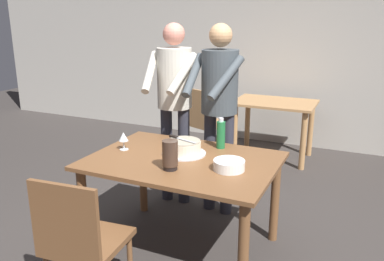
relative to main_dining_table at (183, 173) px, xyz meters
name	(u,v)px	position (x,y,z in m)	size (l,w,h in m)	color
ground_plane	(183,247)	(0.00, 0.00, -0.64)	(14.00, 14.00, 0.00)	#383330
back_wall	(280,48)	(0.00, 3.08, 0.71)	(10.00, 0.12, 2.70)	#BCB7AD
main_dining_table	(183,173)	(0.00, 0.00, 0.00)	(1.38, 0.99, 0.75)	brown
cake_on_platter	(184,148)	(-0.04, 0.10, 0.16)	(0.34, 0.34, 0.11)	silver
cake_knife	(177,138)	(-0.11, 0.13, 0.23)	(0.26, 0.11, 0.02)	silver
plate_stack	(229,165)	(0.39, -0.06, 0.15)	(0.22, 0.22, 0.07)	white
wine_glass_near	(123,137)	(-0.52, 0.00, 0.21)	(0.08, 0.08, 0.14)	silver
water_bottle	(221,134)	(0.17, 0.36, 0.23)	(0.07, 0.07, 0.25)	#1E6B38
hurricane_lamp	(170,155)	(0.01, -0.22, 0.22)	(0.11, 0.11, 0.21)	black
person_cutting_cake	(219,99)	(0.01, 0.70, 0.44)	(0.46, 0.57, 1.72)	#2D2D38
person_standing_beside	(174,94)	(-0.44, 0.73, 0.44)	(0.47, 0.56, 1.72)	#2D2D38
chair_near_side	(81,239)	(-0.26, -0.87, -0.15)	(0.48, 0.48, 0.90)	brown
background_table	(274,114)	(0.13, 2.38, -0.06)	(1.00, 0.70, 0.74)	tan
background_chair_0	(204,120)	(-0.70, 2.04, -0.15)	(0.58, 0.58, 0.90)	tan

